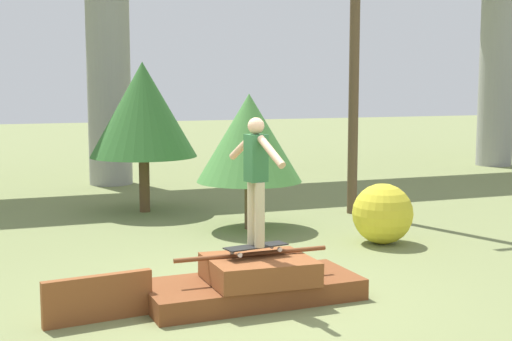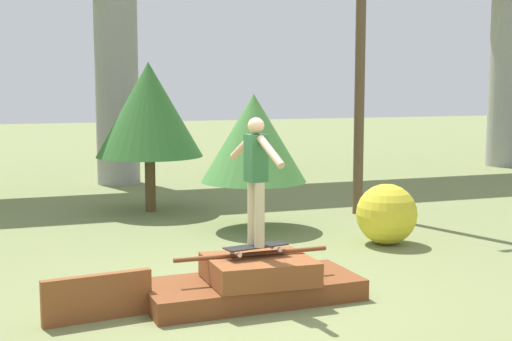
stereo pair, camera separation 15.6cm
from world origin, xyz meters
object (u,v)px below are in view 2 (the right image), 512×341
bush_yellow_flowering (387,214)px  tree_behind_right (149,110)px  skater (256,173)px  tree_mid_back (254,138)px  skateboard (256,247)px

bush_yellow_flowering → tree_behind_right: bearing=125.8°
tree_behind_right → bush_yellow_flowering: size_ratio=3.06×
tree_behind_right → bush_yellow_flowering: tree_behind_right is taller
skater → tree_mid_back: size_ratio=0.63×
skateboard → tree_behind_right: bearing=90.3°
skateboard → tree_behind_right: (-0.03, 6.40, 1.40)m
skater → bush_yellow_flowering: size_ratio=1.54×
skater → tree_mid_back: tree_mid_back is taller
skateboard → bush_yellow_flowering: (3.01, 2.18, -0.17)m
tree_behind_right → tree_mid_back: size_ratio=1.25×
skateboard → bush_yellow_flowering: bearing=35.9°
skateboard → tree_mid_back: bearing=71.2°
tree_behind_right → skateboard: bearing=-89.7°
skateboard → tree_behind_right: size_ratio=0.27×
tree_behind_right → tree_mid_back: 2.77m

